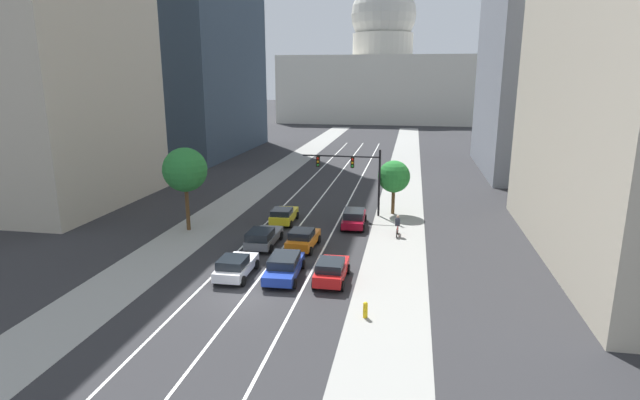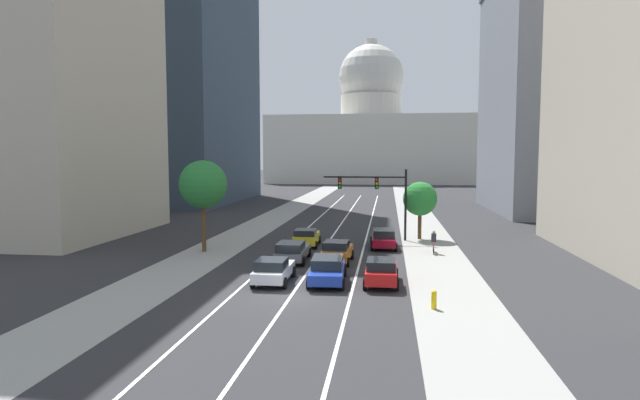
{
  "view_description": "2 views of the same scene",
  "coord_description": "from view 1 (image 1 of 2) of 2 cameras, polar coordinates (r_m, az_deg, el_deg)",
  "views": [
    {
      "loc": [
        9.2,
        -25.9,
        12.55
      ],
      "look_at": [
        1.19,
        17.74,
        1.57
      ],
      "focal_mm": 28.23,
      "sensor_mm": 36.0,
      "label": 1
    },
    {
      "loc": [
        4.92,
        -26.18,
        7.25
      ],
      "look_at": [
        -1.26,
        21.36,
        3.22
      ],
      "focal_mm": 29.43,
      "sensor_mm": 36.0,
      "label": 2
    }
  ],
  "objects": [
    {
      "name": "office_tower_far_right",
      "position": [
        73.36,
        24.3,
        15.23
      ],
      "size": [
        14.75,
        25.27,
        31.46
      ],
      "color": "gray",
      "rests_on": "ground"
    },
    {
      "name": "street_tree_far_right",
      "position": [
        46.79,
        8.38,
        2.63
      ],
      "size": [
        2.96,
        2.96,
        5.03
      ],
      "color": "#51381E",
      "rests_on": "ground"
    },
    {
      "name": "fire_hydrant",
      "position": [
        27.45,
        5.16,
        -12.28
      ],
      "size": [
        0.26,
        0.35,
        0.91
      ],
      "color": "yellow",
      "rests_on": "ground"
    },
    {
      "name": "sidewalk_right",
      "position": [
        62.19,
        9.4,
        2.07
      ],
      "size": [
        4.43,
        130.0,
        0.01
      ],
      "primitive_type": "cube",
      "color": "gray",
      "rests_on": "ground"
    },
    {
      "name": "ground_plane",
      "position": [
        67.72,
        2.41,
        3.2
      ],
      "size": [
        400.0,
        400.0,
        0.0
      ],
      "primitive_type": "plane",
      "color": "#2B2B2D"
    },
    {
      "name": "car_orange",
      "position": [
        37.48,
        -1.95,
        -4.4
      ],
      "size": [
        2.12,
        4.11,
        1.54
      ],
      "rotation": [
        0.0,
        0.0,
        1.53
      ],
      "color": "orange",
      "rests_on": "ground"
    },
    {
      "name": "street_tree_mid_left",
      "position": [
        42.44,
        -15.06,
        3.31
      ],
      "size": [
        3.62,
        3.62,
        6.93
      ],
      "color": "#51381E",
      "rests_on": "ground"
    },
    {
      "name": "car_white",
      "position": [
        32.78,
        -9.55,
        -7.4
      ],
      "size": [
        2.03,
        4.2,
        1.46
      ],
      "rotation": [
        0.0,
        0.0,
        1.58
      ],
      "color": "silver",
      "rests_on": "ground"
    },
    {
      "name": "car_gray",
      "position": [
        38.17,
        -6.48,
        -4.18
      ],
      "size": [
        2.1,
        4.69,
        1.47
      ],
      "rotation": [
        0.0,
        0.0,
        1.58
      ],
      "color": "slate",
      "rests_on": "ground"
    },
    {
      "name": "office_tower_near_left",
      "position": [
        56.83,
        -29.65,
        18.42
      ],
      "size": [
        15.36,
        19.57,
        37.38
      ],
      "color": "#B7AD99",
      "rests_on": "ground"
    },
    {
      "name": "car_red",
      "position": [
        31.62,
        1.3,
        -7.94
      ],
      "size": [
        1.94,
        4.06,
        1.52
      ],
      "rotation": [
        0.0,
        0.0,
        1.57
      ],
      "color": "red",
      "rests_on": "ground"
    },
    {
      "name": "cyclist",
      "position": [
        40.86,
        8.78,
        -2.91
      ],
      "size": [
        0.37,
        1.7,
        1.72
      ],
      "rotation": [
        0.0,
        0.0,
        1.52
      ],
      "color": "black",
      "rests_on": "ground"
    },
    {
      "name": "sidewalk_left",
      "position": [
        64.61,
        -5.58,
        2.64
      ],
      "size": [
        4.43,
        130.0,
        0.01
      ],
      "primitive_type": "cube",
      "color": "gray",
      "rests_on": "ground"
    },
    {
      "name": "lane_stripe_left",
      "position": [
        53.84,
        -3.07,
        0.41
      ],
      "size": [
        0.16,
        90.0,
        0.01
      ],
      "primitive_type": "cube",
      "color": "white",
      "rests_on": "ground"
    },
    {
      "name": "capitol_building",
      "position": [
        146.94,
        7.01,
        13.89
      ],
      "size": [
        54.48,
        27.91,
        39.05
      ],
      "color": "beige",
      "rests_on": "ground"
    },
    {
      "name": "traffic_signal_mast",
      "position": [
        45.94,
        3.91,
        3.49
      ],
      "size": [
        7.17,
        0.39,
        6.12
      ],
      "color": "black",
      "rests_on": "ground"
    },
    {
      "name": "car_crimson",
      "position": [
        42.99,
        3.87,
        -2.02
      ],
      "size": [
        2.16,
        4.66,
        1.49
      ],
      "rotation": [
        0.0,
        0.0,
        1.61
      ],
      "color": "maroon",
      "rests_on": "ground"
    },
    {
      "name": "car_blue",
      "position": [
        32.35,
        -4.08,
        -7.47
      ],
      "size": [
        2.26,
        4.87,
        1.48
      ],
      "rotation": [
        0.0,
        0.0,
        1.62
      ],
      "color": "#1E389E",
      "rests_on": "ground"
    },
    {
      "name": "lane_stripe_center",
      "position": [
        53.23,
        0.15,
        0.27
      ],
      "size": [
        0.16,
        90.0,
        0.01
      ],
      "primitive_type": "cube",
      "color": "white",
      "rests_on": "ground"
    },
    {
      "name": "lane_stripe_right",
      "position": [
        52.78,
        3.43,
        0.13
      ],
      "size": [
        0.16,
        90.0,
        0.01
      ],
      "primitive_type": "cube",
      "color": "white",
      "rests_on": "ground"
    },
    {
      "name": "car_yellow",
      "position": [
        43.9,
        -4.15,
        -1.71
      ],
      "size": [
        2.08,
        4.13,
        1.47
      ],
      "rotation": [
        0.0,
        0.0,
        1.6
      ],
      "color": "yellow",
      "rests_on": "ground"
    }
  ]
}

